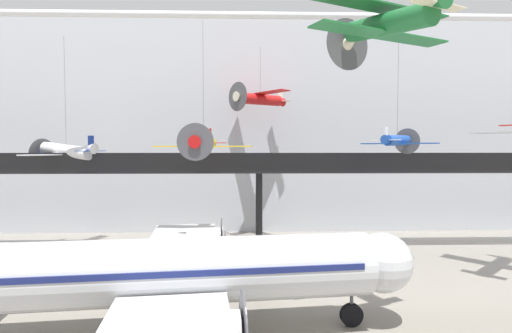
{
  "coord_description": "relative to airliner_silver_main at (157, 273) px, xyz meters",
  "views": [
    {
      "loc": [
        -1.52,
        -15.67,
        10.14
      ],
      "look_at": [
        -0.78,
        9.43,
        8.97
      ],
      "focal_mm": 28.0,
      "sensor_mm": 36.0,
      "label": 1
    }
  ],
  "objects": [
    {
      "name": "hangar_back_wall",
      "position": [
        6.15,
        28.35,
        9.16
      ],
      "size": [
        140.0,
        3.0,
        25.43
      ],
      "color": "silver",
      "rests_on": "ground"
    },
    {
      "name": "mezzanine_walkway",
      "position": [
        6.15,
        18.92,
        4.47
      ],
      "size": [
        110.0,
        3.2,
        9.67
      ],
      "color": "black",
      "rests_on": "ground"
    },
    {
      "name": "ceiling_truss_beam",
      "position": [
        6.15,
        13.46,
        17.84
      ],
      "size": [
        120.0,
        0.6,
        0.6
      ],
      "color": "silver"
    },
    {
      "name": "airliner_silver_main",
      "position": [
        0.0,
        0.0,
        0.0
      ],
      "size": [
        29.06,
        33.17,
        10.24
      ],
      "rotation": [
        0.0,
        0.0,
        0.11
      ],
      "color": "silver",
      "rests_on": "ground"
    },
    {
      "name": "suspended_plane_yellow_lowwing",
      "position": [
        1.17,
        13.19,
        7.03
      ],
      "size": [
        8.34,
        6.81,
        11.72
      ],
      "rotation": [
        0.0,
        0.0,
        4.6
      ],
      "color": "yellow"
    },
    {
      "name": "suspended_plane_white_twin",
      "position": [
        -12.57,
        18.16,
        6.28
      ],
      "size": [
        7.45,
        8.51,
        12.85
      ],
      "rotation": [
        0.0,
        0.0,
        2.71
      ],
      "color": "silver"
    },
    {
      "name": "suspended_plane_blue_trainer",
      "position": [
        17.98,
        13.54,
        7.23
      ],
      "size": [
        5.65,
        5.57,
        11.29
      ],
      "rotation": [
        0.0,
        0.0,
        0.84
      ],
      "color": "#1E4CAD"
    },
    {
      "name": "suspended_plane_green_biplane",
      "position": [
        12.91,
        2.29,
        13.8
      ],
      "size": [
        9.26,
        8.11,
        5.84
      ],
      "rotation": [
        0.0,
        0.0,
        2.0
      ],
      "color": "#1E6B33"
    },
    {
      "name": "suspended_plane_red_highwing",
      "position": [
        6.39,
        22.72,
        11.91
      ],
      "size": [
        7.08,
        7.41,
        7.14
      ],
      "rotation": [
        0.0,
        0.0,
        3.83
      ],
      "color": "red"
    }
  ]
}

